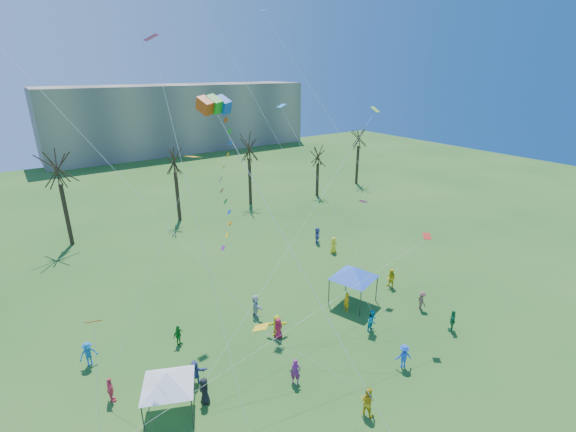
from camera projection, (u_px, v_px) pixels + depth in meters
ground at (357, 420)px, 22.58m from camera, size 160.00×160.00×0.00m
distant_building at (182, 118)px, 94.75m from camera, size 60.00×14.00×15.00m
bare_tree_row at (158, 168)px, 48.74m from camera, size 71.65×8.75×10.87m
big_box_kite at (231, 186)px, 22.01m from camera, size 2.30×6.71×18.35m
canopy_tent_white at (167, 379)px, 22.11m from camera, size 3.59×3.59×2.95m
canopy_tent_blue at (354, 272)px, 32.89m from camera, size 4.26×4.26×3.36m
festival_crowd at (289, 326)px, 29.32m from camera, size 27.52×21.61×1.85m
small_kites_aloft at (254, 151)px, 25.53m from camera, size 27.51×19.02×33.94m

